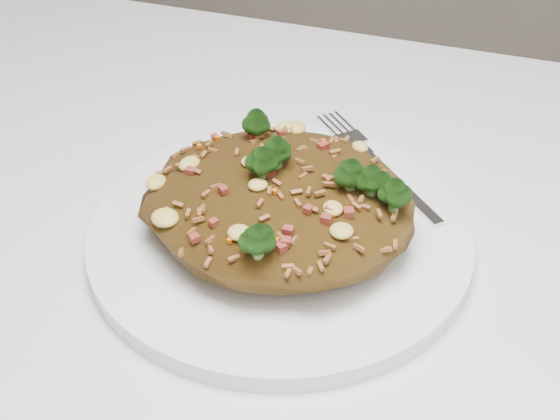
# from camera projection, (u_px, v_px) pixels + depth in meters

# --- Properties ---
(dining_table) EXTENTS (1.20, 0.80, 0.75)m
(dining_table) POSITION_uv_depth(u_px,v_px,m) (295.00, 399.00, 0.55)
(dining_table) COLOR silver
(dining_table) RESTS_ON ground
(plate) EXTENTS (0.27, 0.27, 0.01)m
(plate) POSITION_uv_depth(u_px,v_px,m) (280.00, 235.00, 0.55)
(plate) COLOR white
(plate) RESTS_ON dining_table
(fried_rice) EXTENTS (0.19, 0.17, 0.07)m
(fried_rice) POSITION_uv_depth(u_px,v_px,m) (281.00, 193.00, 0.52)
(fried_rice) COLOR brown
(fried_rice) RESTS_ON plate
(fork) EXTENTS (0.12, 0.13, 0.00)m
(fork) POSITION_uv_depth(u_px,v_px,m) (383.00, 170.00, 0.59)
(fork) COLOR silver
(fork) RESTS_ON plate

